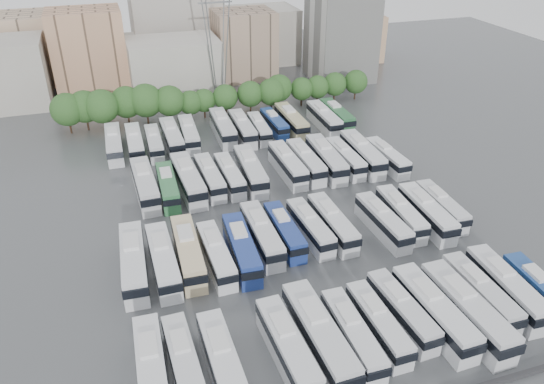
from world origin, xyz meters
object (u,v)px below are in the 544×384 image
object	(u,v)px
bus_r1_s0	(134,262)
bus_r1_s10	(383,221)
bus_r1_s3	(216,255)
bus_r2_s11	(345,158)
bus_r0_s12	(506,287)
bus_r2_s13	(387,157)
bus_r1_s5	(262,234)
bus_r3_s12	(324,118)
bus_r2_s6	(250,170)
bus_r2_s10	(326,158)
bus_r0_s9	(434,311)
bus_r0_s1	(184,363)
bus_r3_s13	(337,115)
bus_r0_s5	(319,336)
bus_r3_s4	(189,134)
bus_r1_s7	(310,227)
bus_r0_s6	(352,335)
bus_r1_s6	(284,231)
bus_r3_s6	(223,127)
bus_r1_s4	(242,248)
bus_r1_s13	(441,206)
electricity_pylon	(216,15)
bus_r3_s1	(135,143)
apartment_tower	(342,24)
bus_r1_s11	(401,213)
bus_r3_s3	(172,137)
bus_r0_s10	(466,310)
bus_r2_s1	(145,184)
bus_r3_s0	(114,143)
bus_r2_s9	(306,161)
bus_r0_s7	(378,323)
bus_r0_s8	(402,310)
bus_r0_s13	(542,292)
bus_r2_s5	(230,175)
bus_r2_s2	(168,186)
bus_r2_s3	(188,179)
bus_r2_s4	(210,177)
bus_r0_s2	(223,364)
bus_r3_s10	(291,121)
bus_r2_s8	(288,164)
bus_r0_s4	(288,347)

from	to	relation	value
bus_r1_s0	bus_r1_s10	distance (m)	32.96
bus_r1_s3	bus_r2_s11	xyz separation A→B (m)	(26.47, 19.82, 0.02)
bus_r0_s12	bus_r2_s13	world-z (taller)	bus_r0_s12
bus_r1_s5	bus_r3_s12	bearing A→B (deg)	56.22
bus_r2_s6	bus_r2_s10	distance (m)	13.09
bus_r0_s9	bus_r1_s3	world-z (taller)	bus_r0_s9
bus_r0_s1	bus_r3_s13	size ratio (longest dim) A/B	0.92
bus_r0_s5	bus_r3_s4	xyz separation A→B (m)	(-3.43, 54.45, -0.22)
bus_r3_s12	bus_r1_s7	bearing A→B (deg)	-114.74
bus_r0_s6	bus_r1_s10	world-z (taller)	bus_r1_s10
bus_r1_s6	bus_r3_s6	xyz separation A→B (m)	(0.14, 35.85, 0.30)
bus_r1_s4	bus_r1_s13	size ratio (longest dim) A/B	1.11
electricity_pylon	bus_r3_s1	world-z (taller)	electricity_pylon
apartment_tower	bus_r1_s11	bearing A→B (deg)	-106.71
bus_r2_s6	bus_r3_s1	world-z (taller)	bus_r2_s6
bus_r2_s11	bus_r3_s3	xyz separation A→B (m)	(-26.36, 17.16, 0.14)
bus_r0_s10	bus_r2_s1	xyz separation A→B (m)	(-29.46, 38.49, -0.04)
apartment_tower	bus_r3_s0	bearing A→B (deg)	-153.50
bus_r2_s9	bus_r0_s6	bearing A→B (deg)	-104.34
bus_r0_s7	bus_r0_s10	xyz separation A→B (m)	(9.60, -1.47, 0.39)
bus_r0_s8	bus_r1_s4	distance (m)	20.85
bus_r0_s13	bus_r1_s7	size ratio (longest dim) A/B	1.01
bus_r1_s5	bus_r2_s5	world-z (taller)	bus_r1_s5
bus_r2_s10	bus_r1_s10	bearing A→B (deg)	-87.61
bus_r3_s4	bus_r2_s2	bearing A→B (deg)	-106.63
bus_r2_s3	bus_r2_s4	distance (m)	3.47
bus_r3_s0	bus_r3_s6	world-z (taller)	bus_r3_s6
bus_r0_s2	bus_r1_s13	distance (m)	40.81
bus_r0_s12	bus_r2_s4	world-z (taller)	bus_r0_s12
bus_r0_s2	bus_r0_s9	bearing A→B (deg)	-0.77
bus_r3_s10	bus_r1_s6	bearing A→B (deg)	-111.43
bus_r0_s5	bus_r1_s3	xyz separation A→B (m)	(-6.76, 16.83, -0.32)
apartment_tower	bus_r2_s8	world-z (taller)	apartment_tower
bus_r1_s4	bus_r2_s8	distance (m)	24.07
bus_r1_s11	bus_r3_s4	size ratio (longest dim) A/B	0.95
bus_r2_s1	bus_r0_s4	bearing A→B (deg)	-77.00
bus_r0_s5	bus_r2_s10	world-z (taller)	bus_r0_s5
bus_r1_s6	bus_r3_s13	size ratio (longest dim) A/B	0.91
bus_r1_s7	bus_r3_s10	size ratio (longest dim) A/B	0.89
bus_r0_s8	bus_r1_s3	xyz separation A→B (m)	(-16.74, 15.78, 0.05)
bus_r2_s5	bus_r1_s13	bearing A→B (deg)	-35.34
bus_r0_s13	bus_r1_s10	xyz separation A→B (m)	(-9.95, 18.41, 0.03)
bus_r2_s9	bus_r2_s2	bearing A→B (deg)	-177.06
bus_r2_s11	bus_r0_s1	bearing A→B (deg)	-133.12
bus_r0_s8	bus_r3_s1	size ratio (longest dim) A/B	0.94
bus_r2_s1	bus_r3_s10	size ratio (longest dim) A/B	1.04
bus_r1_s0	apartment_tower	bearing A→B (deg)	51.52
electricity_pylon	bus_r1_s0	xyz separation A→B (m)	(-23.43, -55.83, -16.63)
bus_r1_s5	bus_r1_s10	xyz separation A→B (m)	(16.54, -1.95, -0.11)
bus_r0_s4	bus_r1_s5	size ratio (longest dim) A/B	0.99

